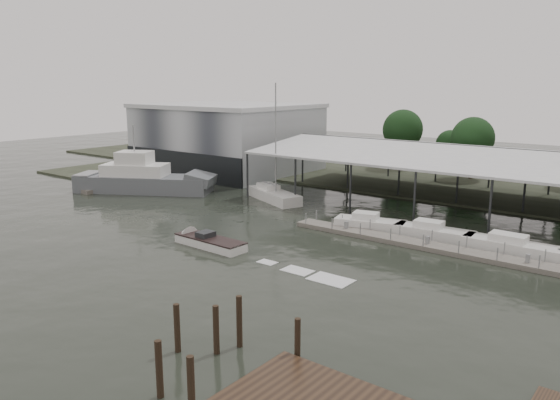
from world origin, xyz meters
The scene contains 14 objects.
ground centered at (0.00, 0.00, 0.00)m, with size 200.00×200.00×0.00m, color black.
land_strip_far centered at (0.00, 42.00, 0.10)m, with size 140.00×30.00×0.30m.
land_strip_west centered at (-40.00, 30.00, 0.10)m, with size 20.00×40.00×0.30m.
storage_warehouse centered at (-28.00, 29.94, 5.29)m, with size 24.50×20.50×10.50m.
covered_boat_shed centered at (17.00, 28.00, 6.13)m, with size 58.24×24.00×6.96m.
trawler_dock centered at (-30.00, 14.00, 0.25)m, with size 3.00×18.00×0.50m.
floating_dock centered at (15.00, 10.00, 0.20)m, with size 28.00×2.00×1.40m.
grey_trawler centered at (-24.42, 10.69, 1.58)m, with size 17.72×12.60×8.84m.
white_sailboat centered at (-8.20, 16.81, 0.66)m, with size 9.25×5.89×13.92m.
speedboat_underway centered at (-1.41, -1.08, 0.39)m, with size 18.63×2.76×2.00m.
moored_cruiser_0 centered at (7.26, 12.16, 0.61)m, with size 6.93×3.77×1.70m.
moored_cruiser_1 centered at (13.29, 12.88, 0.61)m, with size 7.15×2.64×1.70m.
moored_cruiser_2 centered at (20.20, 12.72, 0.61)m, with size 8.20×2.27×1.70m.
mooring_pilings centered at (13.91, -15.45, 1.04)m, with size 5.74×7.11×3.51m.
Camera 1 is at (31.48, -32.65, 13.81)m, focal length 35.00 mm.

